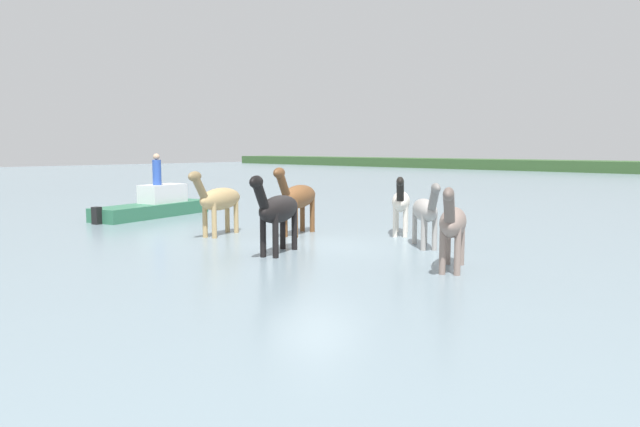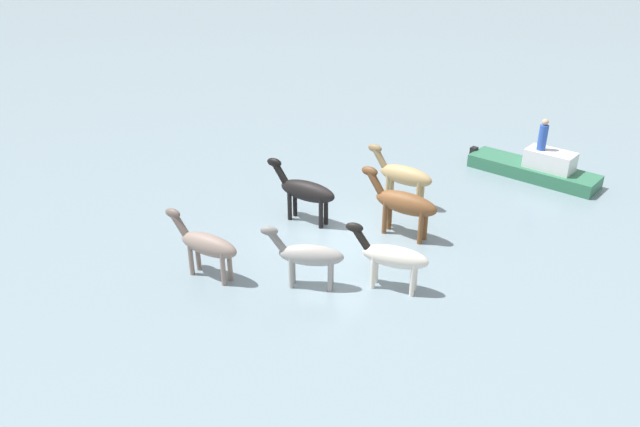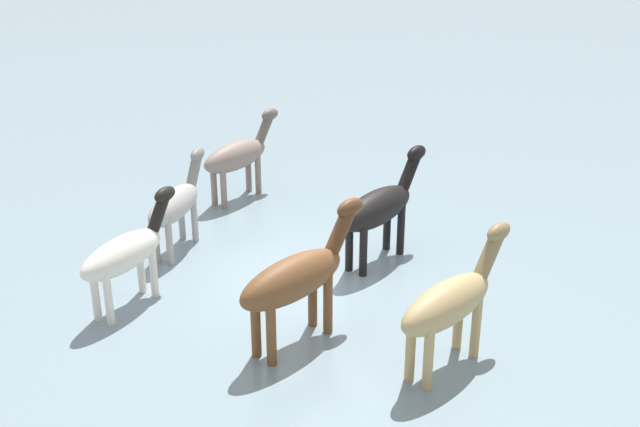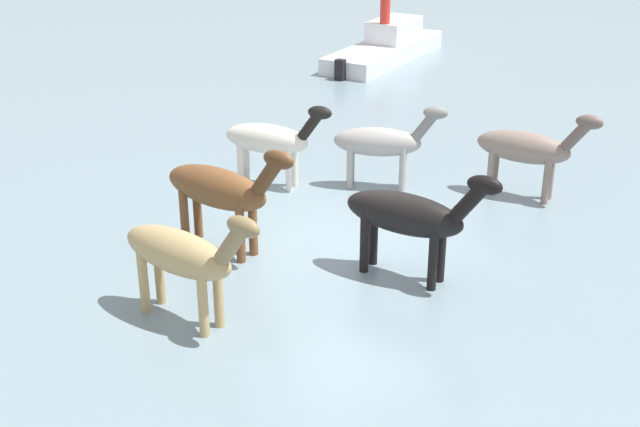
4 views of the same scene
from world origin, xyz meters
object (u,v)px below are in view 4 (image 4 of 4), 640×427
object	(u,v)px
person_spotter_bow	(385,6)
horse_gray_outer	(182,254)
horse_dark_mare	(270,139)
horse_dun_straggler	(527,148)
boat_skiff_near	(386,49)
horse_lead	(409,215)
horse_pinto_flank	(381,142)
horse_rear_stallion	(221,189)

from	to	relation	value
person_spotter_bow	horse_gray_outer	bearing A→B (deg)	-139.15
horse_dark_mare	horse_gray_outer	size ratio (longest dim) A/B	0.85
horse_dun_straggler	boat_skiff_near	distance (m)	12.05
horse_dun_straggler	horse_lead	size ratio (longest dim) A/B	0.92
horse_gray_outer	horse_pinto_flank	bearing A→B (deg)	93.82
horse_pinto_flank	horse_gray_outer	distance (m)	6.12
horse_dark_mare	boat_skiff_near	distance (m)	11.74
horse_rear_stallion	person_spotter_bow	size ratio (longest dim) A/B	2.19
horse_dark_mare	person_spotter_bow	distance (m)	11.43
horse_pinto_flank	horse_dun_straggler	bearing A→B (deg)	-1.54
horse_lead	horse_gray_outer	size ratio (longest dim) A/B	1.00
horse_dun_straggler	horse_lead	xyz separation A→B (m)	(-4.12, -1.25, 0.08)
horse_rear_stallion	horse_gray_outer	world-z (taller)	horse_rear_stallion
horse_dark_mare	person_spotter_bow	size ratio (longest dim) A/B	1.78
horse_dark_mare	horse_rear_stallion	bearing A→B (deg)	-81.32
boat_skiff_near	horse_pinto_flank	bearing A→B (deg)	-154.87
horse_lead	horse_dark_mare	xyz separation A→B (m)	(0.36, 4.65, -0.10)
horse_dark_mare	person_spotter_bow	world-z (taller)	person_spotter_bow
horse_lead	boat_skiff_near	bearing A→B (deg)	117.71
horse_rear_stallion	boat_skiff_near	world-z (taller)	horse_rear_stallion
horse_rear_stallion	person_spotter_bow	world-z (taller)	person_spotter_bow
horse_pinto_flank	horse_rear_stallion	xyz separation A→B (m)	(-4.04, -0.71, 0.17)
horse_dark_mare	horse_rear_stallion	distance (m)	3.09
horse_gray_outer	boat_skiff_near	world-z (taller)	horse_gray_outer
horse_lead	person_spotter_bow	size ratio (longest dim) A/B	2.09
horse_gray_outer	horse_dark_mare	bearing A→B (deg)	115.03
horse_dark_mare	horse_pinto_flank	bearing A→B (deg)	18.23
horse_dun_straggler	person_spotter_bow	bearing A→B (deg)	128.62
boat_skiff_near	horse_rear_stallion	bearing A→B (deg)	-165.12
horse_rear_stallion	person_spotter_bow	distance (m)	14.50
boat_skiff_near	person_spotter_bow	world-z (taller)	person_spotter_bow
horse_pinto_flank	horse_dark_mare	xyz separation A→B (m)	(-1.76, 1.37, 0.02)
horse_dark_mare	horse_rear_stallion	size ratio (longest dim) A/B	0.81
horse_pinto_flank	horse_lead	xyz separation A→B (m)	(-2.11, -3.27, 0.13)
horse_lead	person_spotter_bow	xyz separation A→B (m)	(9.21, 11.83, 0.68)
horse_gray_outer	person_spotter_bow	bearing A→B (deg)	111.23
horse_pinto_flank	horse_lead	distance (m)	3.90
person_spotter_bow	horse_dun_straggler	bearing A→B (deg)	-115.70
horse_rear_stallion	horse_gray_outer	distance (m)	2.33
horse_pinto_flank	horse_dun_straggler	xyz separation A→B (m)	(2.00, -2.03, 0.05)
horse_dun_straggler	horse_gray_outer	size ratio (longest dim) A/B	0.92
horse_pinto_flank	horse_dark_mare	distance (m)	2.23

